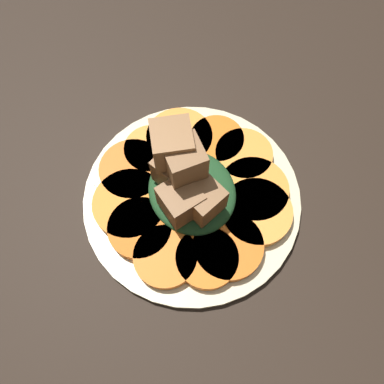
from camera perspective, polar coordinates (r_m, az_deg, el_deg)
name	(u,v)px	position (r cm, az deg, el deg)	size (l,w,h in cm)	color
table_slab	(192,202)	(48.21, 0.00, -1.50)	(120.00, 120.00, 2.00)	black
plate	(192,197)	(46.81, 0.00, -0.79)	(26.94, 26.94, 1.05)	beige
carrot_slice_0	(130,204)	(45.79, -9.44, -1.79)	(8.97, 8.97, 1.23)	orange
carrot_slice_1	(140,228)	(44.51, -7.93, -5.50)	(7.55, 7.55, 1.23)	#D45E12
carrot_slice_2	(165,257)	(43.24, -4.07, -9.79)	(7.32, 7.32, 1.23)	orange
carrot_slice_3	(207,258)	(43.13, 2.30, -10.01)	(7.17, 7.17, 1.23)	orange
carrot_slice_4	(228,246)	(43.66, 5.51, -8.16)	(8.14, 8.14, 1.23)	orange
carrot_slice_5	(256,212)	(45.44, 9.78, -3.01)	(8.54, 8.54, 1.23)	#F99539
carrot_slice_6	(253,190)	(46.53, 9.35, 0.36)	(8.57, 8.57, 1.23)	orange
carrot_slice_7	(244,155)	(48.60, 7.86, 5.64)	(7.34, 7.34, 1.23)	orange
carrot_slice_8	(217,140)	(49.39, 3.79, 7.91)	(7.03, 7.03, 1.23)	orange
carrot_slice_9	(179,138)	(49.52, -1.92, 8.30)	(8.64, 8.64, 1.23)	orange
carrot_slice_10	(151,150)	(48.80, -6.25, 6.39)	(6.90, 6.90, 1.23)	orange
carrot_slice_11	(133,170)	(47.70, -9.02, 3.35)	(8.34, 8.34, 1.23)	orange
center_pile	(188,182)	(42.68, -0.64, 1.50)	(11.51, 10.36, 11.06)	#1E4723
fork	(146,225)	(44.98, -6.97, -5.02)	(17.92, 7.38, 0.40)	#B2B2B7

